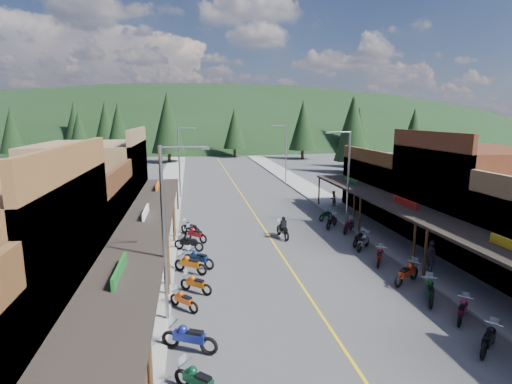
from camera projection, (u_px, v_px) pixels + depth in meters
name	position (u px, v px, depth m)	size (l,w,h in m)	color
ground	(288.00, 264.00, 25.13)	(220.00, 220.00, 0.00)	#38383A
centerline	(245.00, 200.00, 44.51)	(0.15, 90.00, 0.01)	gold
sidewalk_west	(165.00, 202.00, 43.11)	(3.40, 94.00, 0.15)	gray
sidewalk_east	(320.00, 196.00, 45.89)	(3.40, 94.00, 0.15)	gray
shop_west_2	(60.00, 228.00, 24.10)	(10.90, 9.00, 6.20)	#3F2111
shop_west_3	(95.00, 185.00, 33.22)	(10.90, 10.20, 8.20)	brown
shop_east_2	(471.00, 197.00, 28.31)	(10.90, 9.00, 8.20)	#562B19
shop_east_3	(401.00, 187.00, 37.80)	(10.90, 10.20, 6.20)	#4C2D16
streetlight_0	(167.00, 227.00, 17.36)	(2.16, 0.18, 8.00)	gray
streetlight_1	(180.00, 159.00, 44.50)	(2.16, 0.18, 8.00)	gray
streetlight_2	(347.00, 174.00, 33.15)	(2.16, 0.18, 8.00)	gray
streetlight_3	(285.00, 151.00, 54.47)	(2.16, 0.18, 8.00)	gray
ridge_hill	(205.00, 140.00, 155.95)	(310.00, 140.00, 60.00)	black
pine_0	(12.00, 130.00, 77.60)	(5.04, 5.04, 11.00)	black
pine_1	(106.00, 125.00, 87.76)	(5.88, 5.88, 12.50)	black
pine_2	(168.00, 122.00, 78.23)	(6.72, 6.72, 14.00)	black
pine_3	(234.00, 128.00, 88.50)	(5.04, 5.04, 11.00)	black
pine_4	(303.00, 125.00, 84.78)	(5.88, 5.88, 12.50)	black
pine_5	(352.00, 121.00, 98.82)	(6.72, 6.72, 14.00)	black
pine_6	(414.00, 127.00, 93.27)	(5.04, 5.04, 11.00)	black
pine_7	(75.00, 124.00, 92.30)	(5.88, 5.88, 12.50)	black
pine_8	(80.00, 138.00, 59.25)	(4.48, 4.48, 10.00)	black
pine_9	(358.00, 132.00, 71.37)	(4.93, 4.93, 10.80)	black
pine_10	(119.00, 130.00, 69.43)	(5.38, 5.38, 11.60)	black
pine_11	(353.00, 129.00, 63.79)	(5.82, 5.82, 12.40)	black
bike_west_3	(198.00, 379.00, 13.26)	(0.69, 2.06, 1.18)	#0B3A22
bike_west_4	(189.00, 336.00, 15.72)	(0.78, 2.33, 1.33)	navy
bike_west_5	(184.00, 299.00, 19.18)	(0.62, 1.85, 1.06)	#C2430D
bike_west_6	(196.00, 283.00, 20.99)	(0.65, 1.96, 1.12)	#B9520D
bike_west_7	(190.00, 263.00, 23.60)	(0.74, 2.23, 1.27)	#C05B0D
bike_west_8	(199.00, 258.00, 24.51)	(0.74, 2.23, 1.27)	navy
bike_west_9	(189.00, 242.00, 27.56)	(0.72, 2.17, 1.24)	black
bike_west_10	(195.00, 233.00, 29.56)	(0.73, 2.19, 1.25)	maroon
bike_west_11	(191.00, 227.00, 31.33)	(0.69, 2.06, 1.18)	black
bike_east_3	(489.00, 338.00, 15.75)	(0.68, 2.03, 1.16)	black
bike_east_4	(463.00, 309.00, 18.18)	(0.64, 1.93, 1.10)	maroon
bike_east_5	(430.00, 290.00, 19.99)	(0.73, 2.20, 1.26)	#0B3B11
bike_east_6	(407.00, 272.00, 22.15)	(0.77, 2.32, 1.32)	red
bike_east_7	(380.00, 255.00, 25.07)	(0.67, 2.00, 1.14)	maroon
bike_east_8	(363.00, 241.00, 27.81)	(0.70, 2.11, 1.20)	gray
bike_east_9	(359.00, 238.00, 28.77)	(0.65, 1.95, 1.11)	black
bike_east_10	(348.00, 225.00, 31.92)	(0.69, 2.08, 1.19)	maroon
bike_east_11	(332.00, 220.00, 33.26)	(0.73, 2.19, 1.25)	black
bike_east_12	(326.00, 214.00, 35.71)	(0.62, 1.86, 1.06)	#0E4621
rider_on_bike	(283.00, 229.00, 30.44)	(1.08, 2.39, 1.75)	black
pedestrian_east_a	(431.00, 256.00, 23.45)	(0.69, 0.46, 1.90)	#2B2030
pedestrian_east_b	(333.00, 198.00, 40.54)	(0.77, 0.44, 1.58)	brown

